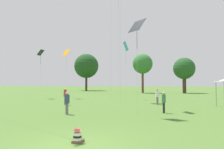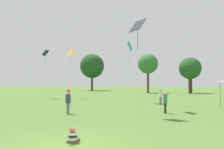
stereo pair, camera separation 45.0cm
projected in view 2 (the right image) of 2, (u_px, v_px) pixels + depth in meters
The scene contains 13 objects.
ground_plane at pixel (68, 145), 7.73m from camera, with size 300.00×300.00×0.00m, color #4C702D.
seated_toddler at pixel (73, 136), 8.11m from camera, with size 0.38×0.47×0.54m.
person_standing_0 at pixel (160, 96), 22.32m from camera, with size 0.55×0.55×1.60m.
person_standing_2 at pixel (68, 95), 22.30m from camera, with size 0.36×0.36×1.72m.
person_standing_4 at pixel (165, 100), 15.97m from camera, with size 0.41×0.41×1.57m.
person_standing_6 at pixel (68, 101), 15.55m from camera, with size 0.41×0.41×1.59m.
kite_2 at pixel (71, 53), 32.91m from camera, with size 1.39×1.21×7.33m.
kite_3 at pixel (130, 47), 31.20m from camera, with size 0.99×1.45×8.15m.
kite_8 at pixel (45, 54), 33.01m from camera, with size 0.70×1.06×7.22m.
kite_9 at pixel (138, 27), 15.07m from camera, with size 1.30×1.26×6.65m.
distant_tree_0 at pixel (190, 69), 48.60m from camera, with size 4.88×4.88×7.99m.
distant_tree_1 at pixel (92, 66), 66.49m from camera, with size 7.35×7.35×11.13m.
distant_tree_2 at pixel (148, 64), 49.81m from camera, with size 4.57×4.57×8.97m.
Camera 2 is at (3.49, -7.18, 2.20)m, focal length 35.00 mm.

